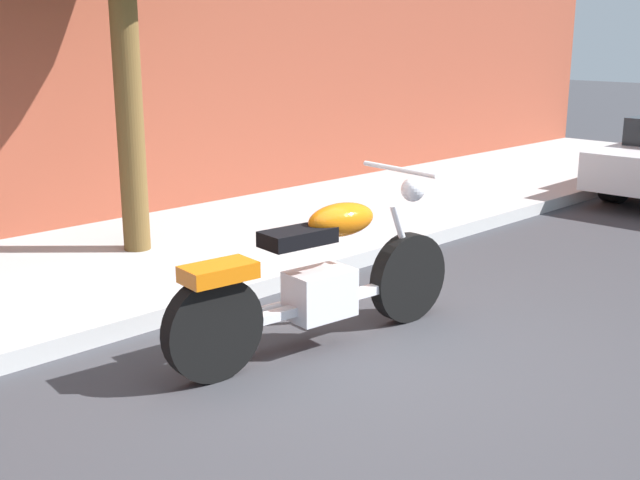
% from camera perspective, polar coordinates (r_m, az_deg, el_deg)
% --- Properties ---
extents(ground_plane, '(60.00, 60.00, 0.00)m').
position_cam_1_polar(ground_plane, '(5.15, 1.72, -8.68)').
color(ground_plane, '#38383D').
extents(sidewalk, '(20.56, 2.74, 0.14)m').
position_cam_1_polar(sidewalk, '(7.14, -14.08, -1.80)').
color(sidewalk, '#B1B1B1').
rests_on(sidewalk, ground).
extents(motorcycle, '(2.30, 0.70, 1.15)m').
position_cam_1_polar(motorcycle, '(5.21, -0.06, -2.90)').
color(motorcycle, black).
rests_on(motorcycle, ground).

